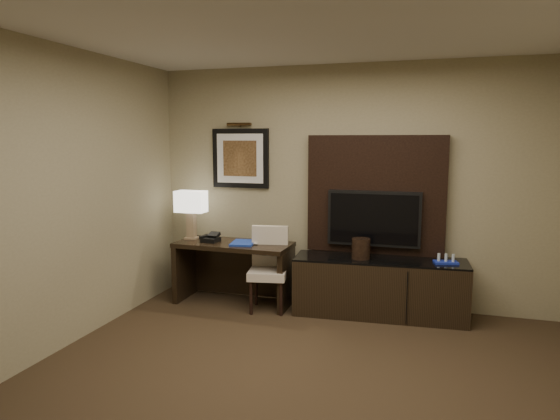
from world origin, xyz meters
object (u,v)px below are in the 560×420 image
at_px(desk, 234,273).
at_px(table_lamp, 191,217).
at_px(desk_chair, 268,273).
at_px(ice_bucket, 361,249).
at_px(tv, 374,219).
at_px(desk_phone, 211,238).
at_px(water_bottle, 267,236).
at_px(credenza, 379,287).
at_px(minibar_tray, 446,259).

xyz_separation_m(desk, table_lamp, (-0.56, 0.07, 0.61)).
xyz_separation_m(desk_chair, table_lamp, (-1.02, 0.20, 0.54)).
bearing_deg(desk, table_lamp, 175.24).
distance_m(desk_chair, ice_bucket, 1.05).
bearing_deg(tv, desk_phone, -171.41).
bearing_deg(desk, water_bottle, 15.43).
relative_size(credenza, desk_chair, 2.12).
bearing_deg(minibar_tray, credenza, -179.32).
relative_size(desk_phone, ice_bucket, 0.86).
bearing_deg(ice_bucket, desk_phone, -178.46).
xyz_separation_m(tv, water_bottle, (-1.18, -0.15, -0.23)).
xyz_separation_m(desk, minibar_tray, (2.31, 0.06, 0.31)).
bearing_deg(tv, desk, -171.20).
height_order(desk, minibar_tray, desk).
xyz_separation_m(tv, table_lamp, (-2.11, -0.17, -0.05)).
relative_size(table_lamp, minibar_tray, 2.20).
bearing_deg(credenza, minibar_tray, -2.86).
xyz_separation_m(desk_chair, minibar_tray, (1.85, 0.19, 0.24)).
height_order(desk, ice_bucket, ice_bucket).
distance_m(desk_phone, minibar_tray, 2.58).
relative_size(tv, water_bottle, 6.07).
xyz_separation_m(credenza, table_lamp, (-2.20, 0.02, 0.66)).
relative_size(desk, desk_chair, 1.56).
bearing_deg(tv, ice_bucket, -114.19).
bearing_deg(credenza, ice_bucket, -172.53).
distance_m(desk, ice_bucket, 1.49).
relative_size(ice_bucket, minibar_tray, 0.92).
bearing_deg(credenza, desk, 178.20).
height_order(desk_chair, ice_bucket, desk_chair).
xyz_separation_m(desk_chair, ice_bucket, (0.99, 0.15, 0.30)).
relative_size(desk_chair, water_bottle, 5.14).
distance_m(desk_chair, minibar_tray, 1.88).
bearing_deg(ice_bucket, water_bottle, 175.90).
relative_size(desk_chair, table_lamp, 1.64).
bearing_deg(desk_chair, minibar_tray, -4.17).
distance_m(credenza, tv, 0.74).
distance_m(tv, desk_phone, 1.86).
bearing_deg(credenza, tv, 113.19).
height_order(desk, table_lamp, table_lamp).
relative_size(desk, minibar_tray, 5.61).
relative_size(desk, table_lamp, 2.55).
relative_size(desk, ice_bucket, 6.08).
bearing_deg(ice_bucket, tv, 65.81).
distance_m(water_bottle, minibar_tray, 1.94).
bearing_deg(tv, desk_chair, -161.10).
distance_m(desk, desk_chair, 0.48).
xyz_separation_m(tv, desk_chair, (-1.09, -0.37, -0.60)).
bearing_deg(minibar_tray, desk, -178.56).
distance_m(desk, table_lamp, 0.83).
bearing_deg(minibar_tray, table_lamp, 179.85).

